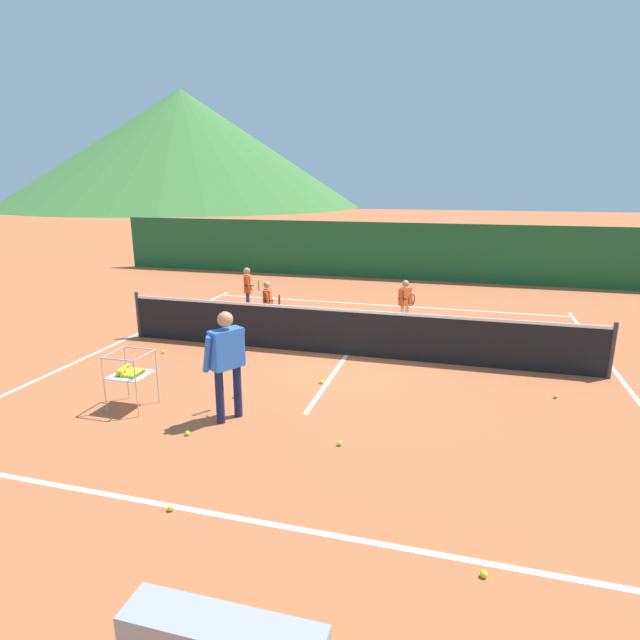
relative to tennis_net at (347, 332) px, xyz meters
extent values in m
plane|color=#BC6038|center=(0.00, 0.00, -0.50)|extent=(120.00, 120.00, 0.00)
cube|color=white|center=(0.00, -5.52, -0.50)|extent=(10.14, 0.08, 0.01)
cube|color=white|center=(0.00, 4.64, -0.50)|extent=(10.14, 0.08, 0.01)
cube|color=white|center=(-5.07, 0.00, -0.50)|extent=(0.08, 10.16, 0.01)
cube|color=white|center=(5.07, 0.00, -0.50)|extent=(0.08, 10.16, 0.01)
cube|color=white|center=(0.00, 0.00, -0.50)|extent=(0.08, 5.82, 0.01)
cylinder|color=#333338|center=(-4.86, 0.00, 0.03)|extent=(0.08, 0.08, 1.05)
cylinder|color=#333338|center=(4.86, 0.00, 0.03)|extent=(0.08, 0.08, 1.05)
cube|color=black|center=(0.00, 0.00, -0.04)|extent=(9.64, 0.02, 0.92)
cube|color=white|center=(0.00, 0.00, 0.45)|extent=(9.64, 0.03, 0.06)
cylinder|color=#191E4C|center=(-1.12, -3.51, -0.09)|extent=(0.12, 0.12, 0.82)
cylinder|color=#191E4C|center=(-0.96, -3.23, -0.09)|extent=(0.12, 0.12, 0.82)
cube|color=blue|center=(-1.04, -3.37, 0.61)|extent=(0.44, 0.54, 0.58)
sphere|color=tan|center=(-1.04, -3.37, 1.05)|extent=(0.23, 0.23, 0.23)
cylinder|color=blue|center=(-1.24, -3.58, 0.58)|extent=(0.24, 0.19, 0.56)
cylinder|color=blue|center=(-0.93, -3.10, 0.57)|extent=(0.19, 0.16, 0.57)
torus|color=#262628|center=(-1.16, -2.97, 0.52)|extent=(0.17, 0.26, 0.29)
cylinder|color=black|center=(-0.94, -3.10, 0.52)|extent=(0.20, 0.14, 0.03)
cylinder|color=navy|center=(-3.33, 2.70, -0.18)|extent=(0.09, 0.09, 0.63)
cylinder|color=navy|center=(-3.24, 2.47, -0.18)|extent=(0.09, 0.09, 0.63)
cube|color=#E55926|center=(-3.28, 2.59, 0.35)|extent=(0.31, 0.41, 0.44)
sphere|color=tan|center=(-3.28, 2.59, 0.69)|extent=(0.17, 0.17, 0.17)
cylinder|color=#E55926|center=(-3.32, 2.80, 0.33)|extent=(0.18, 0.13, 0.43)
cylinder|color=#E55926|center=(-3.17, 2.40, 0.32)|extent=(0.15, 0.11, 0.43)
torus|color=#262628|center=(-2.92, 2.50, 0.33)|extent=(0.13, 0.28, 0.29)
cylinder|color=black|center=(-3.15, 2.41, 0.33)|extent=(0.21, 0.11, 0.03)
cylinder|color=black|center=(-2.21, 1.31, -0.20)|extent=(0.09, 0.09, 0.60)
cylinder|color=black|center=(-2.15, 1.09, -0.20)|extent=(0.09, 0.09, 0.60)
cube|color=#E55926|center=(-2.18, 1.20, 0.31)|extent=(0.25, 0.39, 0.42)
sphere|color=tan|center=(-2.18, 1.20, 0.63)|extent=(0.17, 0.17, 0.17)
cylinder|color=#E55926|center=(-2.19, 1.42, 0.29)|extent=(0.17, 0.10, 0.41)
cylinder|color=#E55926|center=(-2.10, 1.01, 0.28)|extent=(0.14, 0.09, 0.41)
torus|color=#262628|center=(-1.84, 1.08, 0.30)|extent=(0.10, 0.29, 0.29)
cylinder|color=black|center=(-2.08, 1.02, 0.30)|extent=(0.22, 0.08, 0.03)
cylinder|color=silver|center=(0.95, 2.45, -0.21)|extent=(0.09, 0.09, 0.59)
cylinder|color=silver|center=(0.85, 2.24, -0.21)|extent=(0.09, 0.09, 0.59)
cube|color=#E55926|center=(0.90, 2.35, 0.30)|extent=(0.29, 0.39, 0.41)
sphere|color=tan|center=(0.90, 2.35, 0.61)|extent=(0.16, 0.16, 0.16)
cylinder|color=#E55926|center=(1.03, 2.51, 0.27)|extent=(0.17, 0.12, 0.40)
cylinder|color=#E55926|center=(0.84, 2.15, 0.27)|extent=(0.14, 0.11, 0.41)
torus|color=#262628|center=(1.09, 2.04, 0.28)|extent=(0.14, 0.27, 0.29)
cylinder|color=black|center=(0.87, 2.14, 0.28)|extent=(0.21, 0.12, 0.03)
cylinder|color=#B7B7BC|center=(-2.97, -3.10, -0.05)|extent=(0.02, 0.02, 0.89)
cylinder|color=#B7B7BC|center=(-2.41, -3.10, -0.05)|extent=(0.02, 0.02, 0.89)
cylinder|color=#B7B7BC|center=(-2.97, -3.66, -0.05)|extent=(0.02, 0.02, 0.89)
cylinder|color=#B7B7BC|center=(-2.41, -3.66, -0.05)|extent=(0.02, 0.02, 0.89)
cube|color=#B7B7BC|center=(-2.69, -3.38, 0.05)|extent=(0.56, 0.56, 0.01)
cube|color=#B7B7BC|center=(-2.69, -3.10, 0.39)|extent=(0.56, 0.02, 0.02)
cube|color=#B7B7BC|center=(-2.69, -3.66, 0.39)|extent=(0.56, 0.02, 0.02)
cube|color=#B7B7BC|center=(-2.97, -3.38, 0.39)|extent=(0.02, 0.56, 0.02)
cube|color=#B7B7BC|center=(-2.41, -3.38, 0.39)|extent=(0.02, 0.56, 0.02)
sphere|color=yellow|center=(-2.82, -3.51, 0.09)|extent=(0.07, 0.07, 0.07)
sphere|color=yellow|center=(-2.82, -3.45, 0.09)|extent=(0.07, 0.07, 0.07)
sphere|color=yellow|center=(-2.81, -3.38, 0.08)|extent=(0.07, 0.07, 0.07)
sphere|color=yellow|center=(-2.82, -3.32, 0.08)|extent=(0.07, 0.07, 0.07)
sphere|color=yellow|center=(-2.82, -3.26, 0.08)|extent=(0.07, 0.07, 0.07)
sphere|color=yellow|center=(-2.75, -3.51, 0.08)|extent=(0.07, 0.07, 0.07)
sphere|color=yellow|center=(-2.76, -3.45, 0.09)|extent=(0.07, 0.07, 0.07)
sphere|color=yellow|center=(-2.75, -3.39, 0.08)|extent=(0.07, 0.07, 0.07)
sphere|color=yellow|center=(-2.76, -3.33, 0.08)|extent=(0.07, 0.07, 0.07)
sphere|color=yellow|center=(-2.75, -3.26, 0.09)|extent=(0.07, 0.07, 0.07)
sphere|color=yellow|center=(-2.69, -3.51, 0.08)|extent=(0.07, 0.07, 0.07)
sphere|color=yellow|center=(-2.68, -3.45, 0.08)|extent=(0.07, 0.07, 0.07)
sphere|color=yellow|center=(-2.69, -3.38, 0.08)|extent=(0.07, 0.07, 0.07)
sphere|color=yellow|center=(-2.69, -3.31, 0.09)|extent=(0.07, 0.07, 0.07)
sphere|color=yellow|center=(-2.69, -3.25, 0.08)|extent=(0.07, 0.07, 0.07)
sphere|color=yellow|center=(-2.62, -3.51, 0.08)|extent=(0.07, 0.07, 0.07)
sphere|color=yellow|center=(-2.63, -3.45, 0.09)|extent=(0.07, 0.07, 0.07)
sphere|color=yellow|center=(-2.63, -3.39, 0.08)|extent=(0.07, 0.07, 0.07)
sphere|color=yellow|center=(-2.62, -3.32, 0.09)|extent=(0.07, 0.07, 0.07)
sphere|color=yellow|center=(-2.62, -3.26, 0.08)|extent=(0.07, 0.07, 0.07)
sphere|color=yellow|center=(-2.56, -3.52, 0.08)|extent=(0.07, 0.07, 0.07)
sphere|color=yellow|center=(-2.56, -3.45, 0.08)|extent=(0.07, 0.07, 0.07)
sphere|color=yellow|center=(-2.56, -3.39, 0.08)|extent=(0.07, 0.07, 0.07)
sphere|color=yellow|center=(-2.56, -3.32, 0.08)|extent=(0.07, 0.07, 0.07)
sphere|color=yellow|center=(-2.55, -3.25, 0.08)|extent=(0.07, 0.07, 0.07)
sphere|color=yellow|center=(-2.81, -3.51, 0.14)|extent=(0.07, 0.07, 0.07)
sphere|color=yellow|center=(-2.82, -3.45, 0.14)|extent=(0.07, 0.07, 0.07)
sphere|color=yellow|center=(-2.82, -3.39, 0.13)|extent=(0.07, 0.07, 0.07)
sphere|color=yellow|center=(-2.82, -3.33, 0.14)|extent=(0.07, 0.07, 0.07)
sphere|color=yellow|center=(-2.82, -3.25, 0.14)|extent=(0.07, 0.07, 0.07)
sphere|color=yellow|center=(-2.75, -3.51, 0.14)|extent=(0.07, 0.07, 0.07)
sphere|color=yellow|center=(-2.75, -3.44, 0.14)|extent=(0.07, 0.07, 0.07)
sphere|color=yellow|center=(-0.70, -5.59, -0.47)|extent=(0.07, 0.07, 0.07)
sphere|color=yellow|center=(-3.70, -0.91, -0.47)|extent=(0.07, 0.07, 0.07)
sphere|color=yellow|center=(-1.30, -2.62, -0.47)|extent=(0.07, 0.07, 0.07)
sphere|color=yellow|center=(0.73, -3.71, -0.47)|extent=(0.07, 0.07, 0.07)
sphere|color=yellow|center=(-0.09, -1.64, -0.47)|extent=(0.07, 0.07, 0.07)
sphere|color=yellow|center=(3.80, -1.23, -0.47)|extent=(0.07, 0.07, 0.07)
sphere|color=yellow|center=(2.54, -5.71, -0.47)|extent=(0.07, 0.07, 0.07)
sphere|color=yellow|center=(-1.39, -4.00, -0.47)|extent=(0.07, 0.07, 0.07)
cube|color=#1E5B2D|center=(0.00, 8.95, 0.52)|extent=(22.32, 0.08, 2.05)
cone|color=#427A38|center=(-37.38, 59.81, 7.56)|extent=(50.31, 50.31, 16.12)
camera|label=1|loc=(2.15, -9.84, 2.94)|focal=28.95mm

